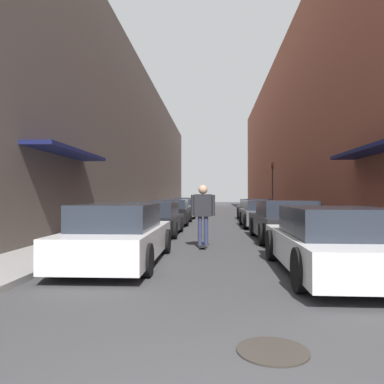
% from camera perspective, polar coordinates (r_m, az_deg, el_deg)
% --- Properties ---
extents(ground, '(123.55, 123.55, 0.00)m').
position_cam_1_polar(ground, '(24.47, 3.54, -4.08)').
color(ground, '#38383A').
extents(curb_strip_left, '(1.80, 56.16, 0.12)m').
position_cam_1_polar(curb_strip_left, '(30.36, -4.55, -3.27)').
color(curb_strip_left, gray).
rests_on(curb_strip_left, ground).
extents(curb_strip_right, '(1.80, 56.16, 0.12)m').
position_cam_1_polar(curb_strip_right, '(30.38, 11.55, -3.26)').
color(curb_strip_right, gray).
rests_on(curb_strip_right, ground).
extents(building_row_left, '(4.90, 56.16, 10.87)m').
position_cam_1_polar(building_row_left, '(31.10, -9.88, 6.71)').
color(building_row_left, '#564C47').
rests_on(building_row_left, ground).
extents(building_row_right, '(4.90, 56.16, 13.24)m').
position_cam_1_polar(building_row_right, '(31.31, 16.85, 8.88)').
color(building_row_right, brown).
rests_on(building_row_right, ground).
extents(parked_car_left_0, '(1.90, 4.61, 1.32)m').
position_cam_1_polar(parked_car_left_0, '(8.55, -11.00, -6.44)').
color(parked_car_left_0, silver).
rests_on(parked_car_left_0, ground).
extents(parked_car_left_1, '(1.86, 4.11, 1.27)m').
position_cam_1_polar(parked_car_left_1, '(14.31, -5.53, -4.16)').
color(parked_car_left_1, black).
rests_on(parked_car_left_1, ground).
extents(parked_car_left_2, '(1.89, 4.71, 1.31)m').
position_cam_1_polar(parked_car_left_2, '(19.86, -3.00, -3.05)').
color(parked_car_left_2, black).
rests_on(parked_car_left_2, ground).
extents(parked_car_left_3, '(2.05, 4.57, 1.27)m').
position_cam_1_polar(parked_car_left_3, '(25.46, -1.63, -2.52)').
color(parked_car_left_3, gray).
rests_on(parked_car_left_3, ground).
extents(parked_car_left_4, '(1.96, 4.55, 1.34)m').
position_cam_1_polar(parked_car_left_4, '(30.73, -0.98, -2.15)').
color(parked_car_left_4, maroon).
rests_on(parked_car_left_4, ground).
extents(parked_car_right_0, '(2.05, 4.78, 1.29)m').
position_cam_1_polar(parked_car_right_0, '(7.71, 20.63, -7.09)').
color(parked_car_right_0, silver).
rests_on(parked_car_right_0, ground).
extents(parked_car_right_1, '(2.03, 4.46, 1.35)m').
position_cam_1_polar(parked_car_right_1, '(12.95, 13.98, -4.32)').
color(parked_car_right_1, '#232326').
rests_on(parked_car_right_1, ground).
extents(parked_car_right_2, '(2.08, 3.99, 1.28)m').
position_cam_1_polar(parked_car_right_2, '(18.21, 10.78, -3.32)').
color(parked_car_right_2, '#515459').
rests_on(parked_car_right_2, ground).
extents(parked_car_right_3, '(1.92, 4.50, 1.31)m').
position_cam_1_polar(parked_car_right_3, '(23.13, 9.51, -2.69)').
color(parked_car_right_3, '#232326').
rests_on(parked_car_right_3, ground).
extents(skateboarder, '(0.70, 0.78, 1.82)m').
position_cam_1_polar(skateboarder, '(10.79, 1.68, -2.61)').
color(skateboarder, black).
rests_on(skateboarder, ground).
extents(manhole_cover, '(0.70, 0.70, 0.02)m').
position_cam_1_polar(manhole_cover, '(4.00, 12.18, -22.59)').
color(manhole_cover, '#332D28').
rests_on(manhole_cover, ground).
extents(traffic_light, '(0.16, 0.22, 3.81)m').
position_cam_1_polar(traffic_light, '(28.25, 12.15, 1.38)').
color(traffic_light, '#2D2D2D').
rests_on(traffic_light, curb_strip_right).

